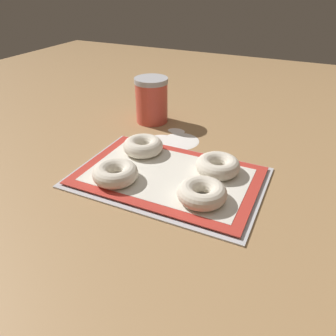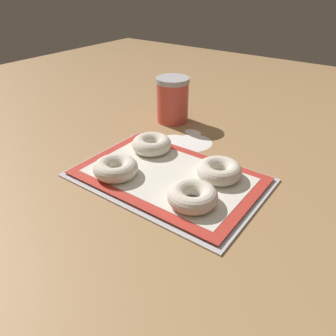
# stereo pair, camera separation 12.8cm
# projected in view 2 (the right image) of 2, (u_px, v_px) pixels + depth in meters

# --- Properties ---
(ground_plane) EXTENTS (2.80, 2.80, 0.00)m
(ground_plane) POSITION_uv_depth(u_px,v_px,m) (168.00, 175.00, 0.82)
(ground_plane) COLOR #A87F51
(baking_tray) EXTENTS (0.46, 0.31, 0.01)m
(baking_tray) POSITION_uv_depth(u_px,v_px,m) (168.00, 177.00, 0.80)
(baking_tray) COLOR silver
(baking_tray) RESTS_ON ground_plane
(baking_mat) EXTENTS (0.43, 0.28, 0.00)m
(baking_mat) POSITION_uv_depth(u_px,v_px,m) (168.00, 175.00, 0.80)
(baking_mat) COLOR red
(baking_mat) RESTS_ON baking_tray
(bagel_front_left) EXTENTS (0.11, 0.11, 0.04)m
(bagel_front_left) POSITION_uv_depth(u_px,v_px,m) (116.00, 168.00, 0.79)
(bagel_front_left) COLOR silver
(bagel_front_left) RESTS_ON baking_mat
(bagel_front_right) EXTENTS (0.11, 0.11, 0.04)m
(bagel_front_right) POSITION_uv_depth(u_px,v_px,m) (193.00, 196.00, 0.69)
(bagel_front_right) COLOR silver
(bagel_front_right) RESTS_ON baking_mat
(bagel_back_left) EXTENTS (0.11, 0.11, 0.04)m
(bagel_back_left) POSITION_uv_depth(u_px,v_px,m) (152.00, 144.00, 0.90)
(bagel_back_left) COLOR silver
(bagel_back_left) RESTS_ON baking_mat
(bagel_back_right) EXTENTS (0.11, 0.11, 0.04)m
(bagel_back_right) POSITION_uv_depth(u_px,v_px,m) (219.00, 171.00, 0.78)
(bagel_back_right) COLOR silver
(bagel_back_right) RESTS_ON baking_mat
(flour_canister) EXTENTS (0.11, 0.11, 0.15)m
(flour_canister) POSITION_uv_depth(u_px,v_px,m) (172.00, 100.00, 1.08)
(flour_canister) COLOR #DB4C3D
(flour_canister) RESTS_ON ground_plane
(flour_patch_near) EXTENTS (0.10, 0.09, 0.00)m
(flour_patch_near) POSITION_uv_depth(u_px,v_px,m) (177.00, 141.00, 0.98)
(flour_patch_near) COLOR white
(flour_patch_near) RESTS_ON ground_plane
(flour_patch_far) EXTENTS (0.11, 0.12, 0.00)m
(flour_patch_far) POSITION_uv_depth(u_px,v_px,m) (193.00, 142.00, 0.97)
(flour_patch_far) COLOR white
(flour_patch_far) RESTS_ON ground_plane
(flour_patch_side) EXTENTS (0.06, 0.04, 0.00)m
(flour_patch_side) POSITION_uv_depth(u_px,v_px,m) (193.00, 132.00, 1.03)
(flour_patch_side) COLOR white
(flour_patch_side) RESTS_ON ground_plane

